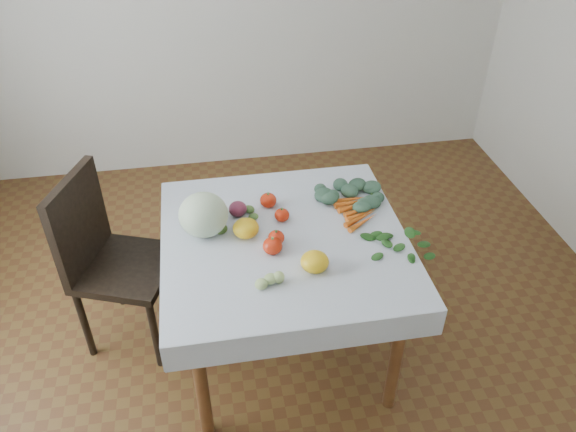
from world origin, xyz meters
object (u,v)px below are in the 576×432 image
object	(u,v)px
heirloom_back	(246,228)
carrot_bunch	(360,210)
table	(284,254)
cabbage	(203,215)
chair	(106,252)

from	to	relation	value
heirloom_back	carrot_bunch	bearing A→B (deg)	8.64
table	carrot_bunch	distance (m)	0.43
carrot_bunch	heirloom_back	bearing A→B (deg)	-171.36
table	cabbage	world-z (taller)	cabbage
table	chair	world-z (taller)	chair
carrot_bunch	cabbage	bearing A→B (deg)	-177.75
table	chair	bearing A→B (deg)	162.50
heirloom_back	carrot_bunch	size ratio (longest dim) A/B	0.44
cabbage	table	bearing A→B (deg)	-15.97
cabbage	heirloom_back	xyz separation A→B (m)	(0.19, -0.06, -0.06)
table	cabbage	distance (m)	0.42
chair	heirloom_back	bearing A→B (deg)	-18.13
chair	cabbage	bearing A→B (deg)	-18.58
table	chair	size ratio (longest dim) A/B	1.02
table	cabbage	size ratio (longest dim) A/B	4.41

